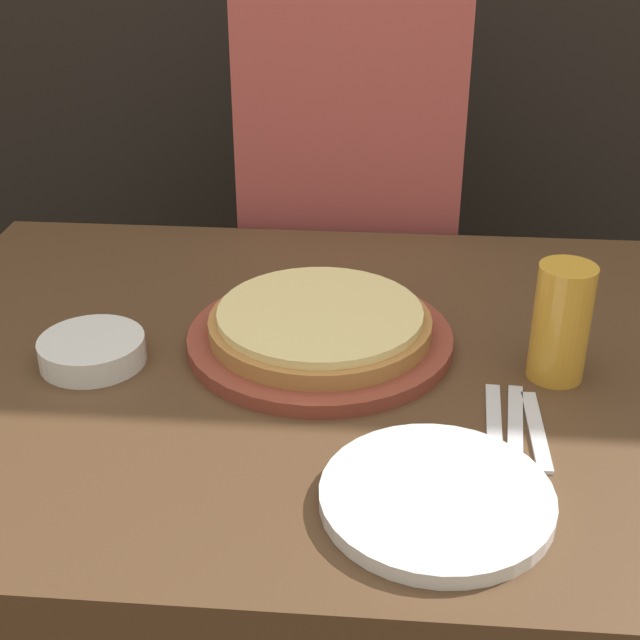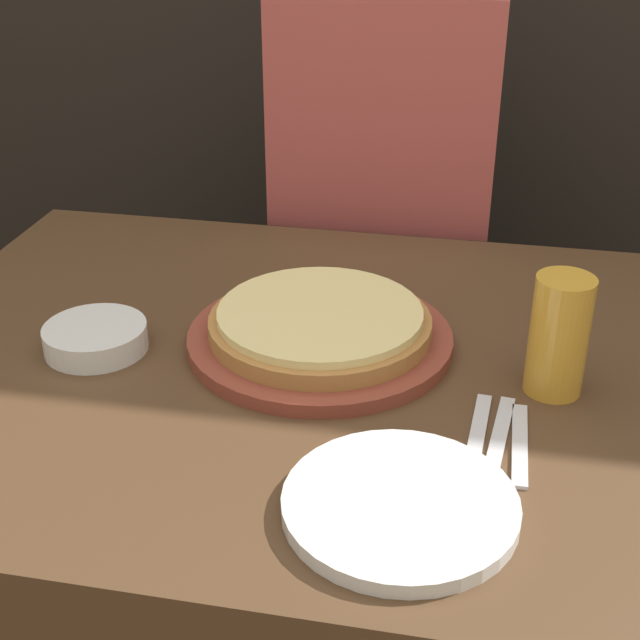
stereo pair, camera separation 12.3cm
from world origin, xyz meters
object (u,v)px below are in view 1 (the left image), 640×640
(fork, at_px, (494,428))
(dinner_knife, at_px, (515,429))
(pizza_on_board, at_px, (320,330))
(spoon, at_px, (536,430))
(side_bowl, at_px, (92,350))
(beer_glass, at_px, (562,318))
(dinner_plate, at_px, (436,498))
(diner_person, at_px, (349,245))

(fork, relative_size, dinner_knife, 1.00)
(pizza_on_board, relative_size, spoon, 2.27)
(side_bowl, bearing_deg, pizza_on_board, 13.26)
(beer_glass, distance_m, dinner_plate, 0.33)
(beer_glass, xyz_separation_m, side_bowl, (-0.62, -0.02, -0.07))
(beer_glass, relative_size, diner_person, 0.12)
(pizza_on_board, height_order, dinner_knife, pizza_on_board)
(dinner_knife, bearing_deg, diner_person, 107.45)
(beer_glass, height_order, spoon, beer_glass)
(fork, distance_m, diner_person, 0.80)
(fork, bearing_deg, spoon, 0.00)
(side_bowl, bearing_deg, spoon, -11.49)
(dinner_knife, xyz_separation_m, diner_person, (-0.24, 0.76, -0.09))
(dinner_plate, xyz_separation_m, spoon, (0.12, 0.14, -0.01))
(pizza_on_board, relative_size, side_bowl, 2.59)
(beer_glass, xyz_separation_m, dinner_plate, (-0.16, -0.28, -0.08))
(dinner_knife, distance_m, spoon, 0.02)
(beer_glass, xyz_separation_m, spoon, (-0.04, -0.13, -0.08))
(pizza_on_board, height_order, diner_person, diner_person)
(side_bowl, xyz_separation_m, fork, (0.53, -0.12, -0.02))
(spoon, distance_m, diner_person, 0.81)
(fork, bearing_deg, beer_glass, 56.05)
(fork, bearing_deg, side_bowl, 167.46)
(beer_glass, bearing_deg, fork, -123.95)
(dinner_plate, bearing_deg, diner_person, 98.82)
(pizza_on_board, xyz_separation_m, diner_person, (0.01, 0.57, -0.12))
(dinner_plate, bearing_deg, pizza_on_board, 114.51)
(dinner_plate, relative_size, side_bowl, 1.75)
(beer_glass, distance_m, side_bowl, 0.62)
(dinner_plate, height_order, dinner_knife, dinner_plate)
(fork, height_order, spoon, same)
(beer_glass, xyz_separation_m, dinner_knife, (-0.07, -0.13, -0.08))
(side_bowl, relative_size, fork, 0.74)
(fork, bearing_deg, diner_person, 105.72)
(dinner_knife, bearing_deg, pizza_on_board, 142.96)
(beer_glass, height_order, side_bowl, beer_glass)
(beer_glass, height_order, diner_person, diner_person)
(spoon, bearing_deg, dinner_plate, -130.78)
(dinner_plate, xyz_separation_m, fork, (0.07, 0.14, -0.01))
(dinner_knife, distance_m, diner_person, 0.80)
(dinner_knife, bearing_deg, fork, 180.00)
(pizza_on_board, height_order, dinner_plate, pizza_on_board)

